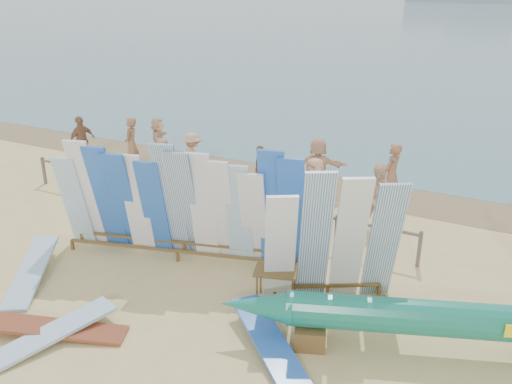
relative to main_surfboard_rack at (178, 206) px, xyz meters
The scene contains 25 objects.
ground 1.79m from the main_surfboard_rack, 133.88° to the right, with size 160.00×160.00×0.00m, color #D8C27D.
ocean 127.13m from the main_surfboard_rack, 90.38° to the left, with size 320.00×240.00×0.02m, color slate.
wet_sand_strip 6.51m from the main_surfboard_rack, 97.60° to the left, with size 40.00×2.60×0.01m, color olive.
fence 2.38m from the main_surfboard_rack, 111.67° to the left, with size 12.08×0.08×0.90m.
main_surfboard_rack is the anchor object (origin of this frame).
side_surfboard_rack 3.90m from the main_surfboard_rack, ahead, with size 2.68×2.00×3.02m.
outrigger_canoe 6.00m from the main_surfboard_rack, ahead, with size 7.08×3.12×1.04m.
vendor_table 3.07m from the main_surfboard_rack, 13.32° to the right, with size 1.02×0.85×1.17m.
flat_board_d 4.38m from the main_surfboard_rack, 32.81° to the right, with size 0.56×2.70×0.07m, color blue.
flat_board_c 3.88m from the main_surfboard_rack, 95.34° to the right, with size 0.56×2.70×0.07m, color brown.
flat_board_b 4.14m from the main_surfboard_rack, 94.06° to the right, with size 0.56×2.70×0.07m, color #89BBDB.
flat_board_a 3.59m from the main_surfboard_rack, 134.64° to the right, with size 0.56×2.70×0.07m, color #89BBDB.
beach_chair_left 3.49m from the main_surfboard_rack, 104.84° to the left, with size 0.57×0.59×0.89m.
beach_chair_right 3.10m from the main_surfboard_rack, 105.72° to the left, with size 0.63×0.64×0.79m.
stroller 2.93m from the main_surfboard_rack, 81.27° to the left, with size 0.68×0.87×1.07m.
beachgoer_8 5.24m from the main_surfboard_rack, 43.48° to the left, with size 0.90×0.43×1.85m, color beige.
beachgoer_3 5.06m from the main_surfboard_rack, 120.03° to the left, with size 1.11×0.46×1.71m, color tan.
beachgoer_6 3.97m from the main_surfboard_rack, 58.75° to the left, with size 0.89×0.43×1.83m, color tan.
beachgoer_extra_1 8.33m from the main_surfboard_rack, 149.45° to the left, with size 1.04×0.45×1.77m, color #8C6042.
beachgoer_5 5.36m from the main_surfboard_rack, 74.24° to the left, with size 1.75×0.57×1.89m, color beige.
beachgoer_4 4.70m from the main_surfboard_rack, 92.98° to the left, with size 0.90×0.39×1.53m, color #8C6042.
beachgoer_2 4.24m from the main_surfboard_rack, 130.98° to the left, with size 0.87×0.42×1.80m, color beige.
beachgoer_1 6.85m from the main_surfboard_rack, 138.80° to the left, with size 0.69×0.38×1.89m, color #8C6042.
beachgoer_7 6.58m from the main_surfboard_rack, 56.62° to the left, with size 0.69×0.38×1.89m, color #8C6042.
beachgoer_11 7.67m from the main_surfboard_rack, 130.72° to the left, with size 1.50×0.49×1.62m, color beige.
Camera 1 is at (7.78, -8.57, 6.20)m, focal length 38.00 mm.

